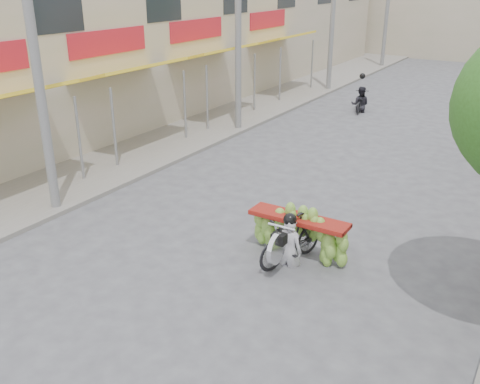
# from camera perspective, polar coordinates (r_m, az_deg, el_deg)

# --- Properties ---
(ground) EXTENTS (120.00, 120.00, 0.00)m
(ground) POSITION_cam_1_polar(r_m,az_deg,el_deg) (9.43, -11.03, -15.39)
(ground) COLOR #55555B
(ground) RESTS_ON ground
(sidewalk_left) EXTENTS (4.00, 60.00, 0.12)m
(sidewalk_left) POSITION_cam_1_polar(r_m,az_deg,el_deg) (24.42, 0.32, 8.90)
(sidewalk_left) COLOR gray
(sidewalk_left) RESTS_ON ground
(shophouse_row_left) EXTENTS (9.77, 40.00, 6.00)m
(shophouse_row_left) POSITION_cam_1_polar(r_m,az_deg,el_deg) (26.05, -10.69, 15.94)
(shophouse_row_left) COLOR #B3A68D
(shophouse_row_left) RESTS_ON ground
(utility_pole_near) EXTENTS (0.60, 0.24, 8.00)m
(utility_pole_near) POSITION_cam_1_polar(r_m,az_deg,el_deg) (13.66, -21.09, 13.80)
(utility_pole_near) COLOR slate
(utility_pole_near) RESTS_ON ground
(utility_pole_mid) EXTENTS (0.60, 0.24, 8.00)m
(utility_pole_mid) POSITION_cam_1_polar(r_m,az_deg,el_deg) (20.43, -0.21, 17.56)
(utility_pole_mid) COLOR slate
(utility_pole_mid) RESTS_ON ground
(utility_pole_far) EXTENTS (0.60, 0.24, 8.00)m
(utility_pole_far) POSITION_cam_1_polar(r_m,az_deg,el_deg) (28.47, 9.89, 18.58)
(utility_pole_far) COLOR slate
(utility_pole_far) RESTS_ON ground
(utility_pole_back) EXTENTS (0.60, 0.24, 8.00)m
(utility_pole_back) POSITION_cam_1_polar(r_m,az_deg,el_deg) (36.95, 15.50, 18.91)
(utility_pole_back) COLOR slate
(utility_pole_back) RESTS_ON ground
(banana_motorbike) EXTENTS (2.20, 1.94, 1.93)m
(banana_motorbike) POSITION_cam_1_polar(r_m,az_deg,el_deg) (11.33, 5.75, -4.24)
(banana_motorbike) COLOR black
(banana_motorbike) RESTS_ON ground
(bg_motorbike_a) EXTENTS (0.90, 1.64, 1.95)m
(bg_motorbike_a) POSITION_cam_1_polar(r_m,az_deg,el_deg) (24.50, 12.76, 10.07)
(bg_motorbike_a) COLOR black
(bg_motorbike_a) RESTS_ON ground
(bg_motorbike_b) EXTENTS (1.16, 1.78, 1.95)m
(bg_motorbike_b) POSITION_cam_1_polar(r_m,az_deg,el_deg) (28.85, 24.20, 10.66)
(bg_motorbike_b) COLOR black
(bg_motorbike_b) RESTS_ON ground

